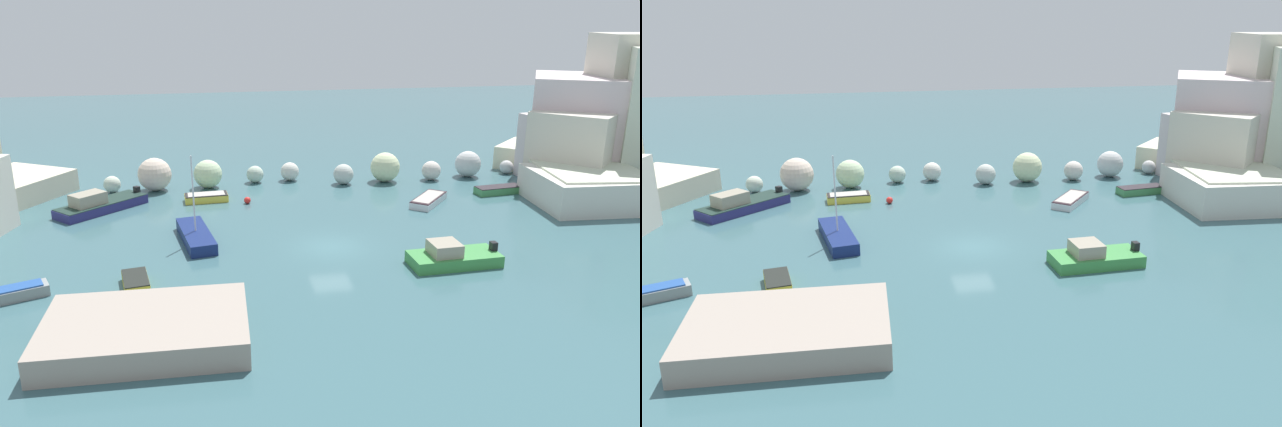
% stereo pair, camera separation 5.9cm
% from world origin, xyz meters
% --- Properties ---
extents(cove_water, '(160.00, 160.00, 0.00)m').
position_xyz_m(cove_water, '(0.00, 0.00, 0.00)').
color(cove_water, '#3A6168').
rests_on(cove_water, ground).
extents(cliff_headland_right, '(19.60, 19.89, 12.41)m').
position_xyz_m(cliff_headland_right, '(26.91, 10.91, 3.92)').
color(cliff_headland_right, beige).
rests_on(cliff_headland_right, ground).
extents(rock_breakwater, '(35.87, 3.94, 2.73)m').
position_xyz_m(rock_breakwater, '(0.56, 15.16, 1.14)').
color(rock_breakwater, beige).
rests_on(rock_breakwater, ground).
extents(stone_dock, '(9.14, 6.36, 1.26)m').
position_xyz_m(stone_dock, '(-10.53, -10.10, 0.63)').
color(stone_dock, gray).
rests_on(stone_dock, ground).
extents(channel_buoy, '(0.52, 0.52, 0.52)m').
position_xyz_m(channel_buoy, '(-4.47, 10.30, 0.26)').
color(channel_buoy, red).
rests_on(channel_buoy, cove_water).
extents(moored_boat_0, '(2.65, 6.09, 5.65)m').
position_xyz_m(moored_boat_0, '(-8.37, 2.59, 0.39)').
color(moored_boat_0, navy).
rests_on(moored_boat_0, cove_water).
extents(moored_boat_1, '(5.34, 2.51, 1.45)m').
position_xyz_m(moored_boat_1, '(6.36, -4.16, 0.50)').
color(moored_boat_1, '#3C8C42').
rests_on(moored_boat_1, cove_water).
extents(moored_boat_2, '(3.92, 4.24, 0.58)m').
position_xyz_m(moored_boat_2, '(9.28, 7.68, 0.30)').
color(moored_boat_2, silver).
rests_on(moored_boat_2, cove_water).
extents(moored_boat_3, '(3.66, 2.33, 0.67)m').
position_xyz_m(moored_boat_3, '(-17.69, -4.25, 0.33)').
color(moored_boat_3, gray).
rests_on(moored_boat_3, cove_water).
extents(moored_boat_4, '(1.74, 2.86, 0.61)m').
position_xyz_m(moored_boat_4, '(-11.56, -3.92, 0.30)').
color(moored_boat_4, yellow).
rests_on(moored_boat_4, cove_water).
extents(moored_boat_5, '(3.39, 1.67, 0.61)m').
position_xyz_m(moored_boat_5, '(-7.56, 11.52, 0.32)').
color(moored_boat_5, yellow).
rests_on(moored_boat_5, cove_water).
extents(moored_boat_6, '(3.95, 1.69, 0.61)m').
position_xyz_m(moored_boat_6, '(15.83, 9.24, 0.31)').
color(moored_boat_6, '#41844B').
rests_on(moored_boat_6, cove_water).
extents(moored_boat_7, '(6.50, 6.23, 1.59)m').
position_xyz_m(moored_boat_7, '(-15.43, 10.39, 0.53)').
color(moored_boat_7, navy).
rests_on(moored_boat_7, cove_water).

